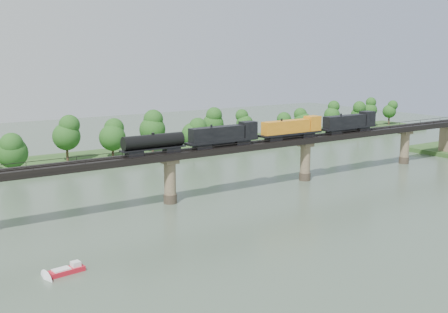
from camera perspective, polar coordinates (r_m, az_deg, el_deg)
ground at (r=101.28m, az=2.87°, el=-8.44°), size 400.00×400.00×0.00m
far_bank at (r=174.28m, az=-14.27°, el=-0.41°), size 300.00×24.00×1.60m
bridge at (r=124.08m, az=-5.51°, el=-2.30°), size 236.00×30.00×11.50m
bridge_superstructure at (r=122.83m, az=-5.56°, el=0.59°), size 220.00×4.90×0.75m
far_treeline at (r=166.17m, az=-16.51°, el=1.77°), size 289.06×17.54×13.60m
freight_train at (r=137.94m, az=4.65°, el=2.63°), size 76.24×2.97×5.25m
motorboat at (r=89.80m, az=-15.64°, el=-11.03°), size 5.52×2.50×1.50m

